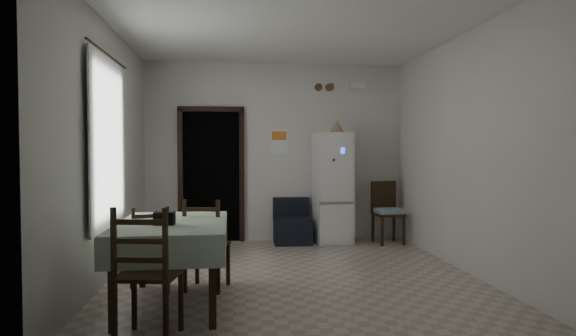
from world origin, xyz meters
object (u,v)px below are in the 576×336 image
Objects in this scene: corner_chair at (388,213)px; dining_table at (173,263)px; navy_seat at (293,221)px; fridge at (332,188)px; dining_chair_near_head at (149,272)px; dining_chair_far_right at (207,244)px; dining_chair_far_left at (149,248)px.

dining_table is at bearing -144.11° from corner_chair.
navy_seat is at bearing 166.70° from corner_chair.
navy_seat is at bearing 175.81° from fridge.
fridge reaches higher than dining_chair_near_head.
fridge is 1.81× the size of dining_chair_far_right.
dining_chair_near_head reaches higher than navy_seat.
corner_chair is at bearing -124.67° from dining_chair_far_right.
dining_chair_near_head reaches higher than dining_chair_far_left.
fridge is at bearing -111.55° from dining_chair_far_right.
corner_chair is 4.72m from dining_chair_near_head.
dining_chair_near_head is at bearing -111.11° from navy_seat.
dining_table is (-3.01, -2.73, -0.09)m from corner_chair.
dining_table is at bearing 75.93° from dining_chair_far_right.
fridge is at bearing 53.28° from dining_table.
fridge is at bearing 161.60° from corner_chair.
dining_chair_near_head reaches higher than dining_chair_far_right.
corner_chair reaches higher than dining_table.
dining_table is (-2.15, -2.92, -0.48)m from fridge.
dining_table is at bearing -115.54° from navy_seat.
fridge is 1.95× the size of dining_chair_far_left.
dining_table is 1.45× the size of dining_chair_near_head.
dining_chair_far_right is (-1.85, -2.41, -0.39)m from fridge.
corner_chair reaches higher than dining_chair_far_left.
corner_chair is 0.93× the size of dining_chair_near_head.
dining_chair_near_head is (-2.23, -3.75, -0.35)m from fridge.
dining_chair_far_left is (-3.31, -2.25, -0.04)m from corner_chair.
dining_table is (-1.50, -2.92, 0.04)m from navy_seat.
dining_table is 0.59m from dining_chair_far_right.
fridge is 3.48m from dining_chair_far_left.
dining_chair_far_right reaches higher than dining_chair_far_left.
fridge reaches higher than navy_seat.
dining_chair_near_head is (0.22, -1.31, 0.08)m from dining_chair_far_left.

